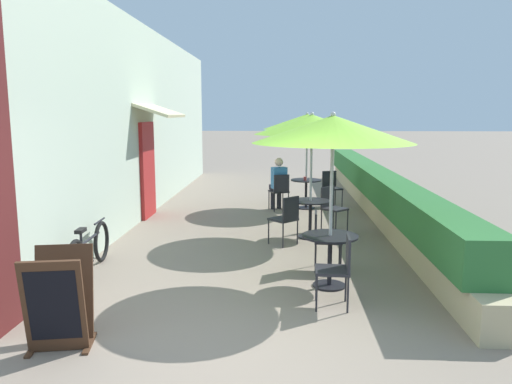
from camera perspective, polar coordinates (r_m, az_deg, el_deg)
name	(u,v)px	position (r m, az deg, el deg)	size (l,w,h in m)	color
ground_plane	(219,362)	(4.92, -4.25, -18.85)	(120.00, 120.00, 0.00)	gray
cafe_facade_wall	(146,122)	(11.84, -12.42, 7.82)	(0.98, 14.49, 4.20)	#B2C1AD
planter_hedge	(376,190)	(11.80, 13.55, 0.20)	(0.60, 13.49, 1.01)	tan
patio_table_near	(330,250)	(6.73, 8.45, -6.59)	(0.74, 0.74, 0.70)	black
patio_umbrella_near	(333,129)	(6.48, 8.78, 7.09)	(2.09, 2.09, 2.32)	#B7B7BC
cafe_chair_near_left	(339,265)	(6.04, 9.43, -8.24)	(0.42, 0.42, 0.87)	#232328
cafe_chair_near_right	(323,236)	(7.41, 7.66, -4.97)	(0.42, 0.42, 0.87)	#232328
patio_table_mid	(310,211)	(9.28, 6.23, -2.20)	(0.74, 0.74, 0.70)	black
patio_umbrella_mid	(312,125)	(9.11, 6.40, 7.67)	(2.09, 2.09, 2.32)	#B7B7BC
cafe_chair_mid_left	(332,205)	(9.86, 8.66, -1.48)	(0.57, 0.57, 0.87)	#232328
cafe_chair_mid_right	(286,216)	(8.72, 3.48, -2.78)	(0.57, 0.57, 0.87)	#232328
patio_table_far	(306,188)	(12.14, 5.74, 0.46)	(0.74, 0.74, 0.70)	black
patio_umbrella_far	(307,122)	(12.00, 5.86, 8.00)	(2.09, 2.09, 2.32)	#B7B7BC
cafe_chair_far_left	(280,189)	(11.79, 2.74, 0.34)	(0.52, 0.52, 0.87)	#232328
seated_patron_far_left	(278,181)	(11.87, 2.55, 1.23)	(0.44, 0.49, 1.25)	#23232D
cafe_chair_far_right	(331,185)	(12.51, 8.57, 0.74)	(0.52, 0.52, 0.87)	#232328
coffee_cup_far	(305,179)	(11.95, 5.62, 1.54)	(0.07, 0.07, 0.09)	#B73D3D
bicycle_leaning	(89,250)	(7.64, -18.52, -6.34)	(0.14, 1.76, 0.72)	black
menu_board	(59,300)	(5.38, -21.55, -11.43)	(0.67, 0.72, 0.97)	#422819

